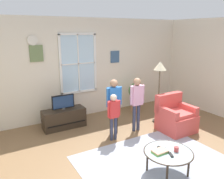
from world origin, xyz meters
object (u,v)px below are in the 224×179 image
Objects in this scene: television at (63,102)px; person_pink_shirt at (137,98)px; tv_stand at (64,118)px; person_red_shirt at (114,112)px; remote_near_cup at (161,148)px; remote_near_books at (171,155)px; coffee_table at (168,153)px; potted_plant_by_window at (136,93)px; book_stack at (160,151)px; floor_lamp at (160,72)px; person_blue_shirt at (114,100)px; armchair at (175,118)px; cup at (176,149)px.

person_pink_shirt is (1.44, -1.05, 0.15)m from television.
person_red_shirt is at bearing -58.98° from tv_stand.
tv_stand is 2.72m from remote_near_cup.
person_red_shirt reaches higher than remote_near_books.
potted_plant_by_window reaches higher than coffee_table.
potted_plant_by_window is at bearing 63.81° from remote_near_books.
person_red_shirt is at bearing 90.53° from book_stack.
person_blue_shirt is at bearing -177.82° from floor_lamp.
remote_near_cup is at bearing 98.43° from coffee_table.
potted_plant_by_window is at bearing 1.66° from television.
remote_near_books is 1.65m from person_red_shirt.
book_stack is at bearing 121.25° from remote_near_books.
potted_plant_by_window is at bearing 62.07° from remote_near_cup.
remote_near_books reaches higher than coffee_table.
tv_stand is at bearing -178.41° from potted_plant_by_window.
television is 0.67× the size of coffee_table.
person_pink_shirt reaches higher than remote_near_cup.
person_blue_shirt is at bearing 169.04° from person_pink_shirt.
television is 2.53m from floor_lamp.
floor_lamp reaches higher than armchair.
person_blue_shirt reaches higher than coffee_table.
armchair reaches higher than remote_near_books.
tv_stand is 1.46m from person_red_shirt.
tv_stand is 0.43m from television.
coffee_table is 1.55m from person_red_shirt.
floor_lamp reaches higher than potted_plant_by_window.
remote_near_cup is (0.12, 0.09, -0.01)m from book_stack.
book_stack is 2.52m from floor_lamp.
cup is at bearing -70.31° from television.
cup is 0.06× the size of person_blue_shirt.
remote_near_cup is (0.85, -2.58, 0.19)m from tv_stand.
potted_plant_by_window is (1.26, 2.85, 0.10)m from cup.
person_pink_shirt is at bearing -168.83° from floor_lamp.
floor_lamp is (2.27, -0.89, 1.11)m from tv_stand.
television is 0.42× the size of person_pink_shirt.
cup is at bearing 16.23° from remote_near_books.
cup reaches higher than book_stack.
book_stack is 1.78m from person_blue_shirt.
potted_plant_by_window is at bearing 63.66° from coffee_table.
cup is at bearing -55.34° from remote_near_cup.
tv_stand is 0.79× the size of person_blue_shirt.
person_blue_shirt reaches higher than television.
remote_near_cup is 0.16× the size of potted_plant_by_window.
remote_near_books is at bearing -163.77° from cup.
remote_near_books is at bearing -112.30° from coffee_table.
floor_lamp is at bearing 52.81° from coffee_table.
television is 0.34× the size of floor_lamp.
tv_stand is 1.26× the size of coffee_table.
armchair reaches higher than television.
tv_stand is at bearing 108.31° from remote_near_cup.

